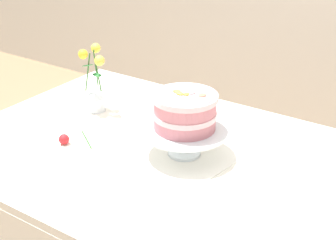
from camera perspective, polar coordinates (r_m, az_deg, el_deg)
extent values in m
cube|color=white|center=(1.72, -1.13, -3.84)|extent=(1.40, 1.00, 0.03)
cylinder|color=brown|center=(2.50, -7.02, -3.66)|extent=(0.06, 0.06, 0.71)
cube|color=white|center=(1.68, 1.85, -3.90)|extent=(0.36, 0.36, 0.00)
cylinder|color=silver|center=(1.68, 1.85, -3.70)|extent=(0.11, 0.11, 0.01)
cylinder|color=silver|center=(1.66, 1.87, -2.43)|extent=(0.03, 0.03, 0.07)
cylinder|color=silver|center=(1.64, 1.89, -1.09)|extent=(0.29, 0.29, 0.01)
cylinder|color=#CC7A84|center=(1.63, 1.90, -0.25)|extent=(0.20, 0.20, 0.04)
cylinder|color=beige|center=(1.62, 1.92, 0.68)|extent=(0.21, 0.21, 0.02)
cylinder|color=#CC7A84|center=(1.60, 1.93, 1.62)|extent=(0.20, 0.20, 0.04)
cylinder|color=beige|center=(1.59, 1.95, 2.60)|extent=(0.21, 0.21, 0.02)
ellipsoid|color=yellow|center=(1.61, 0.99, 3.30)|extent=(0.03, 0.03, 0.01)
ellipsoid|color=yellow|center=(1.59, 1.34, 3.04)|extent=(0.03, 0.02, 0.01)
ellipsoid|color=pink|center=(1.55, 4.58, 2.26)|extent=(0.04, 0.03, 0.00)
ellipsoid|color=pink|center=(1.60, 2.71, 3.17)|extent=(0.03, 0.03, 0.01)
ellipsoid|color=#E56B51|center=(1.58, 3.93, 2.85)|extent=(0.03, 0.03, 0.00)
ellipsoid|color=orange|center=(1.59, 2.08, 2.94)|extent=(0.03, 0.03, 0.00)
cylinder|color=silver|center=(2.01, -8.15, 1.88)|extent=(0.07, 0.07, 0.06)
cone|color=silver|center=(1.99, -8.24, 3.34)|extent=(0.09, 0.09, 0.05)
cylinder|color=#2D6028|center=(1.95, -7.91, 5.01)|extent=(0.03, 0.01, 0.12)
sphere|color=yellow|center=(1.92, -7.77, 6.67)|extent=(0.04, 0.04, 0.04)
ellipsoid|color=#236B2D|center=(1.94, -8.04, 5.08)|extent=(0.04, 0.02, 0.01)
cylinder|color=#2D6028|center=(1.98, -8.17, 5.80)|extent=(0.01, 0.03, 0.16)
sphere|color=yellow|center=(1.97, -8.19, 8.06)|extent=(0.04, 0.04, 0.04)
cylinder|color=#2D6028|center=(1.95, -9.07, 5.35)|extent=(0.02, 0.03, 0.15)
sphere|color=yellow|center=(1.93, -9.60, 7.35)|extent=(0.04, 0.04, 0.04)
ellipsoid|color=#236B2D|center=(1.94, -9.08, 6.12)|extent=(0.04, 0.05, 0.01)
cylinder|color=#2D6028|center=(1.80, -9.20, -2.19)|extent=(0.12, 0.08, 0.01)
sphere|color=red|center=(1.78, -11.69, -2.15)|extent=(0.04, 0.04, 0.04)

